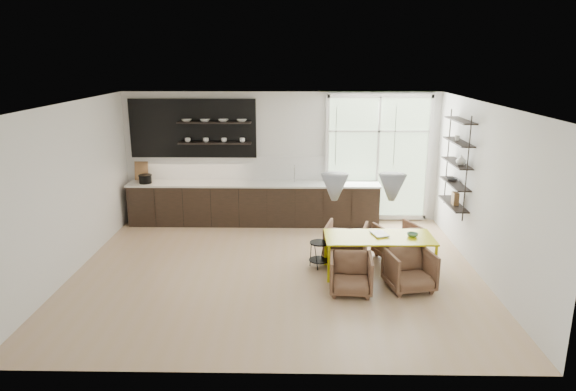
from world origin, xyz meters
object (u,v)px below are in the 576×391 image
object	(u,v)px
dining_table	(379,239)
armchair_front_left	(351,274)
wire_stool	(319,251)
armchair_front_right	(410,270)
armchair_back_left	(346,241)
armchair_back_right	(398,242)

from	to	relation	value
dining_table	armchair_front_left	world-z (taller)	dining_table
dining_table	wire_stool	xyz separation A→B (m)	(-1.00, 0.26, -0.33)
armchair_front_left	armchair_front_right	world-z (taller)	armchair_front_right
wire_stool	dining_table	bearing A→B (deg)	-14.59
dining_table	armchair_back_left	world-z (taller)	armchair_back_left
armchair_front_right	wire_stool	distance (m)	1.66
armchair_front_left	armchair_back_left	bearing A→B (deg)	91.53
armchair_front_left	wire_stool	world-z (taller)	armchair_front_left
armchair_front_right	wire_stool	bearing A→B (deg)	136.36
dining_table	armchair_back_right	world-z (taller)	dining_table
dining_table	armchair_back_right	size ratio (longest dim) A/B	2.52
armchair_front_left	armchair_front_right	size ratio (longest dim) A/B	0.95
armchair_front_left	armchair_front_right	distance (m)	0.97
armchair_back_right	armchair_front_right	distance (m)	1.28
armchair_back_left	armchair_front_right	world-z (taller)	armchair_back_left
armchair_back_left	armchair_front_right	bearing A→B (deg)	140.11
armchair_back_left	armchair_back_right	xyz separation A→B (m)	(0.96, 0.01, -0.00)
dining_table	wire_stool	size ratio (longest dim) A/B	3.98
dining_table	armchair_back_left	xyz separation A→B (m)	(-0.50, 0.66, -0.29)
armchair_back_left	wire_stool	size ratio (longest dim) A/B	1.60
armchair_back_left	wire_stool	xyz separation A→B (m)	(-0.50, -0.40, -0.04)
armchair_back_right	armchair_front_right	size ratio (longest dim) A/B	1.03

